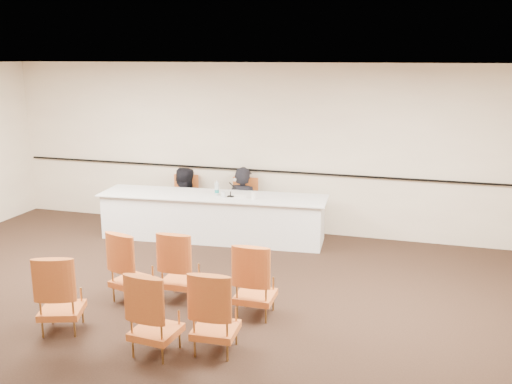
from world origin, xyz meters
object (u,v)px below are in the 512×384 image
Objects in this scene: coffee_cup at (253,196)px; aud_chair_front_left at (132,265)px; panel_table at (213,217)px; water_bottle at (217,188)px; panelist_main at (243,212)px; drinking_glass at (223,194)px; aud_chair_front_mid at (181,265)px; panelist_second_chair at (183,202)px; aud_chair_front_right at (255,279)px; aud_chair_back_mid at (155,312)px; panelist_main_chair at (243,205)px; microphone at (230,188)px; aud_chair_back_left at (61,292)px; aud_chair_back_right at (215,310)px; panelist_second at (184,212)px.

coffee_cup is 2.76m from aud_chair_front_left.
water_bottle is at bearing -0.32° from panel_table.
aud_chair_front_left is (-0.45, -3.30, 0.14)m from panelist_main.
drinking_glass is 0.11× the size of aud_chair_front_mid.
panelist_second_chair is 3.27m from aud_chair_front_left.
drinking_glass is 2.63m from aud_chair_front_left.
aud_chair_front_right is 1.00× the size of aud_chair_back_mid.
aud_chair_front_left and aud_chair_front_right have the same top height.
panelist_second_chair is (-1.14, -0.09, 0.00)m from panelist_main_chair.
panelist_main reaches higher than drinking_glass.
drinking_glass is at bearing 116.62° from aud_chair_front_right.
microphone is 1.20× the size of water_bottle.
drinking_glass is 2.92m from aud_chair_front_right.
panelist_main_chair is 0.80m from drinking_glass.
panelist_main is 1.78× the size of aud_chair_back_left.
aud_chair_back_mid is at bearing -36.94° from aud_chair_front_left.
aud_chair_front_right and aud_chair_back_left have the same top height.
drinking_glass is 3.74m from aud_chair_back_right.
coffee_cup is 2.44m from aud_chair_front_mid.
panelist_main_chair is 8.09× the size of coffee_cup.
water_bottle is 0.20m from drinking_glass.
coffee_cup is 0.12× the size of aud_chair_front_right.
water_bottle is 2.73m from aud_chair_front_left.
aud_chair_back_left is at bearing 76.48° from panelist_second.
aud_chair_back_left is at bearing 177.86° from aud_chair_back_mid.
drinking_glass is at bearing -147.61° from microphone.
aud_chair_front_left is 1.07m from aud_chair_back_left.
aud_chair_front_left and aud_chair_front_mid have the same top height.
panelist_main is 0.88m from water_bottle.
water_bottle is at bearing -35.37° from panelist_second_chair.
panel_table is 0.52m from water_bottle.
aud_chair_front_left is at bearing 133.09° from aud_chair_back_mid.
panelist_second is at bearing 117.34° from aud_chair_front_left.
microphone is at bearing 114.22° from aud_chair_front_right.
panel_table is 4.13× the size of aud_chair_back_mid.
panelist_main_chair and aud_chair_back_right have the same top height.
panelist_second is 5.66× the size of microphone.
aud_chair_front_left is at bearing -82.66° from panelist_second_chair.
water_bottle is (0.86, -0.51, 0.44)m from panelist_second_chair.
water_bottle is 0.26× the size of aud_chair_back_mid.
aud_chair_back_left and aud_chair_back_right have the same top height.
aud_chair_front_right is 1.00× the size of aud_chair_back_left.
panelist_main is (0.36, 0.61, -0.05)m from panel_table.
panel_table is at bearing 179.85° from microphone.
aud_chair_back_right is at bearing 100.07° from panelist_second.
panelist_second is at bearing 180.00° from panelist_main_chair.
panelist_main reaches higher than panelist_second_chair.
water_bottle is 0.26× the size of aud_chair_front_mid.
panelist_main_chair is 4.37m from aud_chair_back_left.
aud_chair_front_mid is (-0.26, -2.40, -0.37)m from coffee_cup.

